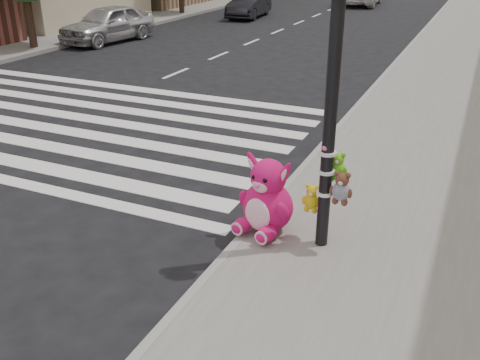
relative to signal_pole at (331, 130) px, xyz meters
The scene contains 9 objects.
ground 3.63m from the signal_pole, 145.27° to the right, with size 120.00×120.00×0.00m, color black.
sidewalk_far 24.36m from the signal_pole, 131.56° to the left, with size 6.00×80.00×0.14m, color slate.
curb_edge 8.42m from the signal_pole, 97.45° to the left, with size 0.12×80.00×0.15m, color gray.
crosswalk 8.07m from the signal_pole, 154.58° to the left, with size 11.00×6.00×0.01m, color silver, non-canonical shape.
signal_pole is the anchor object (origin of this frame).
pink_bunny 1.41m from the signal_pole, behind, with size 0.83×0.93×1.12m.
red_teddy 1.82m from the signal_pole, 144.56° to the left, with size 0.12×0.08×0.18m, color #A91012, non-canonical shape.
car_silver_far 17.21m from the signal_pole, 136.28° to the left, with size 1.70×4.23×1.44m, color #BBBCC1.
car_dark_far 23.21m from the signal_pole, 115.90° to the left, with size 1.37×3.94×1.30m, color black.
Camera 1 is at (4.15, -4.26, 3.87)m, focal length 40.00 mm.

